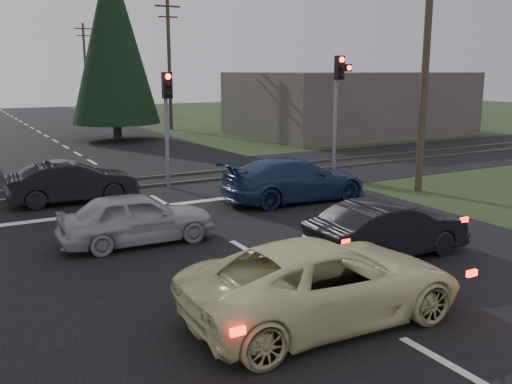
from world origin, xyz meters
TOP-DOWN VIEW (x-y plane):
  - ground at (0.00, 0.00)m, footprint 120.00×120.00m
  - road at (0.00, 10.00)m, footprint 14.00×100.00m
  - rail_corridor at (0.00, 12.00)m, footprint 120.00×8.00m
  - stop_line at (0.00, 8.20)m, footprint 13.00×0.35m
  - rail_near at (0.00, 11.20)m, footprint 120.00×0.12m
  - rail_far at (0.00, 12.80)m, footprint 120.00×0.12m
  - traffic_signal_right at (7.55, 9.47)m, footprint 0.68×0.48m
  - traffic_signal_center at (1.00, 10.68)m, footprint 0.32×0.48m
  - utility_pole_near at (8.50, 6.00)m, footprint 1.80×0.26m
  - utility_pole_mid at (8.50, 30.00)m, footprint 1.80×0.26m
  - utility_pole_far at (8.50, 55.00)m, footprint 1.80×0.26m
  - conifer_tree at (3.50, 26.00)m, footprint 5.20×5.20m
  - building_right at (18.00, 22.00)m, footprint 14.00×10.00m
  - cream_coupe at (-0.67, -1.00)m, footprint 4.99×2.41m
  - dark_hatchback at (2.55, 1.00)m, footprint 3.90×1.38m
  - silver_car at (-2.08, 4.79)m, footprint 3.80×1.63m
  - blue_sedan at (3.82, 6.80)m, footprint 4.90×2.14m
  - dark_car_far at (-2.50, 10.10)m, footprint 4.02×1.46m

SIDE VIEW (x-z plane):
  - ground at x=0.00m, z-range 0.00..0.00m
  - road at x=0.00m, z-range 0.00..0.01m
  - rail_corridor at x=0.00m, z-range 0.00..0.01m
  - stop_line at x=0.00m, z-range 0.01..0.01m
  - rail_near at x=0.00m, z-range 0.00..0.10m
  - rail_far at x=0.00m, z-range 0.00..0.10m
  - silver_car at x=-2.08m, z-range 0.00..1.28m
  - dark_hatchback at x=2.55m, z-range 0.00..1.28m
  - dark_car_far at x=-2.50m, z-range 0.00..1.32m
  - cream_coupe at x=-0.67m, z-range 0.00..1.37m
  - blue_sedan at x=3.82m, z-range 0.00..1.40m
  - building_right at x=18.00m, z-range 0.00..4.00m
  - traffic_signal_center at x=1.00m, z-range 0.76..4.86m
  - traffic_signal_right at x=7.55m, z-range 0.96..5.66m
  - utility_pole_near at x=8.50m, z-range 0.23..9.23m
  - utility_pole_mid at x=8.50m, z-range 0.23..9.23m
  - utility_pole_far at x=8.50m, z-range 0.23..9.23m
  - conifer_tree at x=3.50m, z-range 0.49..11.49m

